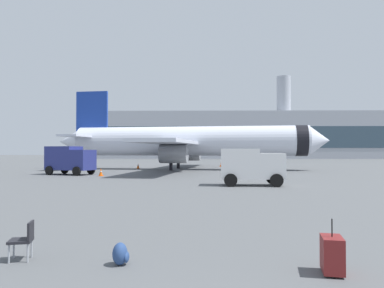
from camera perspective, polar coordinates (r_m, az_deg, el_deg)
airplane_at_gate at (r=47.80m, az=-0.61°, el=0.41°), size 35.74×32.36×10.50m
service_truck at (r=39.62m, az=-18.41°, el=-2.21°), size 5.26×3.82×2.90m
cargo_van at (r=26.28m, az=9.17°, el=-3.23°), size 4.52×2.57×2.60m
safety_cone_near at (r=56.26m, az=4.50°, el=-3.22°), size 0.44×0.44×0.62m
safety_cone_mid at (r=33.38m, az=6.52°, el=-4.67°), size 0.44×0.44×0.69m
safety_cone_far at (r=36.77m, az=-13.95°, el=-4.25°), size 0.44×0.44×0.76m
safety_cone_outer at (r=50.63m, az=-8.36°, el=-3.40°), size 0.44×0.44×0.73m
rolling_suitcase at (r=8.18m, az=20.91°, el=-15.68°), size 0.52×0.70×1.10m
traveller_backpack at (r=8.41m, az=-11.00°, el=-16.42°), size 0.36×0.40×0.48m
gate_chair at (r=9.34m, az=-24.57°, el=-13.12°), size 0.57×0.57×0.86m
terminal_building at (r=120.23m, az=9.35°, el=1.31°), size 102.81×18.57×26.40m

